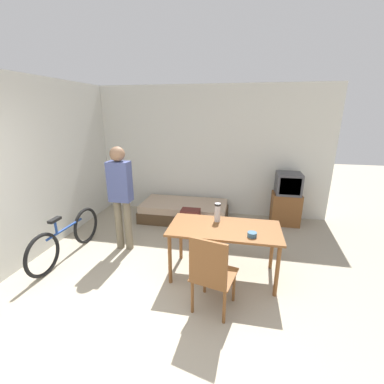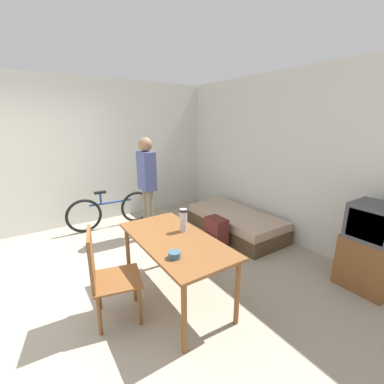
# 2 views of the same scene
# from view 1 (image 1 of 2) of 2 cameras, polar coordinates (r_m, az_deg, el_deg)

# --- Properties ---
(ground_plane) EXTENTS (20.00, 20.00, 0.00)m
(ground_plane) POSITION_cam_1_polar(r_m,az_deg,el_deg) (2.99, -11.80, -30.19)
(ground_plane) COLOR #9E937F
(wall_back) EXTENTS (5.35, 0.06, 2.70)m
(wall_back) POSITION_cam_1_polar(r_m,az_deg,el_deg) (5.56, 1.76, 8.92)
(wall_back) COLOR silver
(wall_back) RESTS_ON ground_plane
(wall_left) EXTENTS (0.06, 4.58, 2.70)m
(wall_left) POSITION_cam_1_polar(r_m,az_deg,el_deg) (4.83, -29.23, 5.33)
(wall_left) COLOR silver
(wall_left) RESTS_ON ground_plane
(daybed) EXTENTS (1.78, 0.88, 0.37)m
(daybed) POSITION_cam_1_polar(r_m,az_deg,el_deg) (5.39, -1.72, -4.26)
(daybed) COLOR #4C3823
(daybed) RESTS_ON ground_plane
(tv) EXTENTS (0.55, 0.45, 1.05)m
(tv) POSITION_cam_1_polar(r_m,az_deg,el_deg) (5.41, 20.27, -1.51)
(tv) COLOR brown
(tv) RESTS_ON ground_plane
(dining_table) EXTENTS (1.46, 0.72, 0.73)m
(dining_table) POSITION_cam_1_polar(r_m,az_deg,el_deg) (3.47, 7.17, -9.00)
(dining_table) COLOR brown
(dining_table) RESTS_ON ground_plane
(wooden_chair) EXTENTS (0.55, 0.55, 0.96)m
(wooden_chair) POSITION_cam_1_polar(r_m,az_deg,el_deg) (2.90, 4.26, -17.36)
(wooden_chair) COLOR brown
(wooden_chair) RESTS_ON ground_plane
(bicycle) EXTENTS (0.11, 1.59, 0.72)m
(bicycle) POSITION_cam_1_polar(r_m,az_deg,el_deg) (4.46, -26.11, -9.17)
(bicycle) COLOR black
(bicycle) RESTS_ON ground_plane
(person_standing) EXTENTS (0.34, 0.23, 1.69)m
(person_standing) POSITION_cam_1_polar(r_m,az_deg,el_deg) (4.15, -15.59, 0.09)
(person_standing) COLOR #6B604C
(person_standing) RESTS_ON ground_plane
(thermos_flask) EXTENTS (0.09, 0.09, 0.26)m
(thermos_flask) POSITION_cam_1_polar(r_m,az_deg,el_deg) (3.55, 5.69, -4.33)
(thermos_flask) COLOR #B7B7BC
(thermos_flask) RESTS_ON dining_table
(mate_bowl) EXTENTS (0.11, 0.11, 0.06)m
(mate_bowl) POSITION_cam_1_polar(r_m,az_deg,el_deg) (3.24, 13.21, -9.19)
(mate_bowl) COLOR #335670
(mate_bowl) RESTS_ON dining_table
(backpack) EXTENTS (0.34, 0.26, 0.49)m
(backpack) POSITION_cam_1_polar(r_m,az_deg,el_deg) (4.74, -0.36, -6.70)
(backpack) COLOR #56231E
(backpack) RESTS_ON ground_plane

